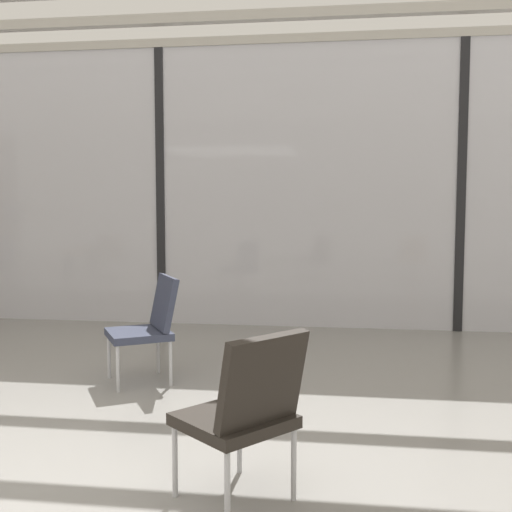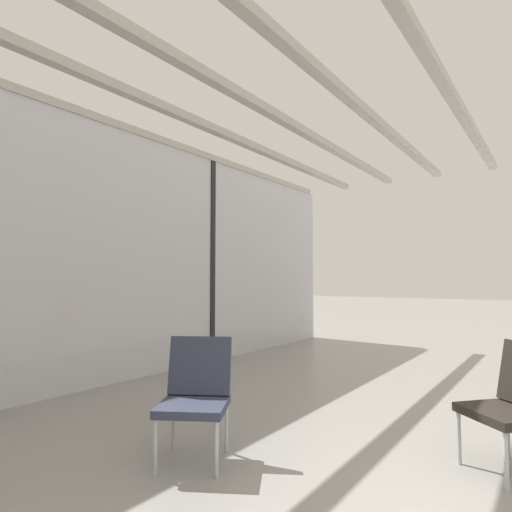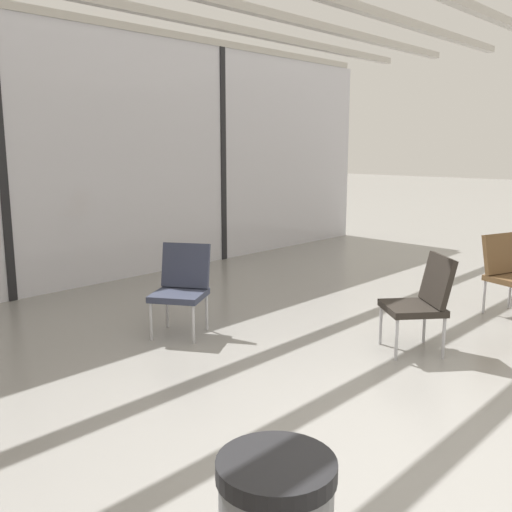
# 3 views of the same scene
# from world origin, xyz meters

# --- Properties ---
(window_mullion_2) EXTENTS (0.10, 0.12, 3.30)m
(window_mullion_2) POSITION_xyz_m (3.50, 5.20, 1.65)
(window_mullion_2) COLOR black
(window_mullion_2) RESTS_ON ground
(lounge_chair_0) EXTENTS (0.70, 0.68, 0.87)m
(lounge_chair_0) POSITION_xyz_m (0.61, 2.76, 0.49)
(lounge_chair_0) COLOR #33384C
(lounge_chair_0) RESTS_ON ground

